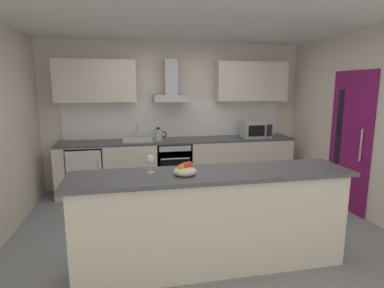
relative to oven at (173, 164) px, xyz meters
The scene contains 17 objects.
ground 1.69m from the oven, 86.01° to the right, with size 5.68×4.94×0.02m, color gray.
ceiling 2.70m from the oven, 86.01° to the right, with size 5.68×4.94×0.02m, color white.
wall_back 0.94m from the oven, 74.45° to the left, with size 5.68×0.12×2.60m, color silver.
wall_right 3.11m from the oven, 32.83° to the right, with size 0.12×4.94×2.60m, color silver.
backsplash_tile 0.85m from the oven, 71.31° to the left, with size 3.98×0.02×0.66m, color white.
counter_back 0.12m from the oven, 13.09° to the left, with size 4.12×0.60×0.90m.
counter_island 2.50m from the oven, 89.07° to the right, with size 2.78×0.64×1.00m.
upper_cabinets 1.47m from the oven, 57.32° to the left, with size 4.07×0.32×0.70m.
side_door 2.85m from the oven, 29.35° to the right, with size 0.08×0.85×2.05m.
oven is the anchor object (origin of this frame).
refrigerator 1.47m from the oven, behind, with size 0.58×0.60×0.85m.
microwave 1.64m from the oven, ahead, with size 0.50×0.38×0.30m.
sink 0.76m from the oven, behind, with size 0.50×0.40×0.26m.
kettle 0.60m from the oven, behind, with size 0.29×0.15×0.24m.
range_hood 1.33m from the oven, 90.00° to the left, with size 0.62×0.45×0.72m.
wine_glass 2.55m from the oven, 103.03° to the right, with size 0.08×0.08×0.18m.
fruit_bowl 2.62m from the oven, 95.42° to the right, with size 0.22×0.22×0.13m.
Camera 1 is at (-0.86, -3.74, 1.83)m, focal length 29.36 mm.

